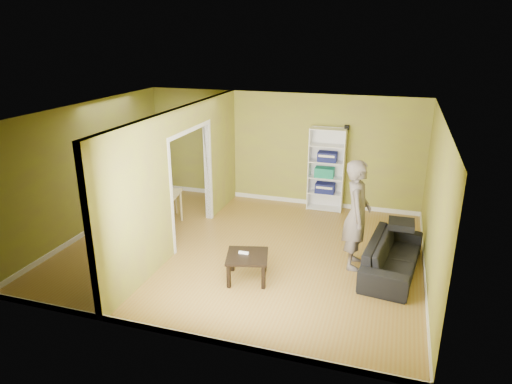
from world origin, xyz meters
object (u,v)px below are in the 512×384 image
dining_table (151,197)px  chair_left (121,200)px  chair_far (167,196)px  bookshelf (327,169)px  coffee_table (247,259)px  sofa (393,251)px  chair_near (140,214)px  person (358,206)px

dining_table → chair_left: bearing=176.3°
dining_table → chair_left: chair_left is taller
dining_table → chair_far: bearing=86.2°
bookshelf → coffee_table: size_ratio=2.85×
sofa → chair_left: bearing=91.6°
coffee_table → dining_table: bearing=150.0°
chair_near → bookshelf: bearing=28.1°
person → chair_far: (-4.20, 1.10, -0.66)m
bookshelf → chair_far: 3.63m
bookshelf → chair_left: bearing=-153.2°
chair_near → chair_far: bearing=80.0°
person → dining_table: bearing=79.3°
bookshelf → chair_far: bookshelf is taller
sofa → coffee_table: bearing=121.2°
person → chair_near: bearing=87.4°
bookshelf → dining_table: bookshelf is taller
person → dining_table: size_ratio=1.93×
dining_table → chair_left: 0.79m
chair_left → chair_far: bearing=116.9°
sofa → chair_left: size_ratio=2.11×
sofa → chair_far: 4.97m
person → chair_left: 5.08m
chair_near → chair_left: bearing=131.0°
dining_table → sofa: bearing=-6.0°
person → coffee_table: person is taller
bookshelf → chair_near: bearing=-140.0°
coffee_table → chair_near: chair_near is taller
person → dining_table: person is taller
chair_near → chair_far: size_ratio=1.06×
dining_table → chair_left: (-0.77, 0.05, -0.17)m
sofa → chair_far: chair_far is taller
sofa → dining_table: sofa is taller
chair_far → sofa: bearing=158.0°
coffee_table → chair_left: 3.74m
person → bookshelf: size_ratio=1.18×
bookshelf → chair_left: bookshelf is taller
sofa → coffee_table: 2.48m
chair_near → sofa: bearing=-10.9°
chair_near → chair_far: chair_near is taller
chair_left → person: bearing=76.3°
person → coffee_table: 2.06m
sofa → dining_table: 4.92m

